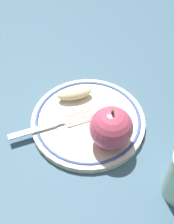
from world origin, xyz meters
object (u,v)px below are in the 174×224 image
object	(u,v)px
apple_slice_front	(74,93)
apple_red_whole	(111,128)
plate	(87,121)
fork	(49,126)

from	to	relation	value
apple_slice_front	apple_red_whole	bearing A→B (deg)	-72.93
plate	apple_red_whole	xyz separation A→B (m)	(-0.03, 0.06, 0.05)
plate	fork	size ratio (longest dim) A/B	1.31
apple_red_whole	fork	xyz separation A→B (m)	(0.10, -0.06, -0.04)
plate	fork	distance (m)	0.07
plate	apple_slice_front	size ratio (longest dim) A/B	3.15
plate	apple_slice_front	distance (m)	0.07
apple_slice_front	plate	bearing A→B (deg)	-80.75
apple_slice_front	fork	distance (m)	0.09
apple_red_whole	fork	world-z (taller)	apple_red_whole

